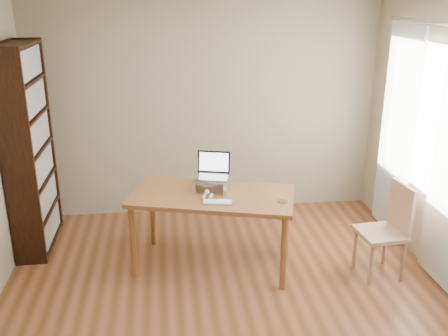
# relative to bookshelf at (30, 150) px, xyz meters

# --- Properties ---
(room) EXTENTS (4.04, 4.54, 2.64)m
(room) POSITION_rel_bookshelf_xyz_m (1.86, -1.54, 0.25)
(room) COLOR #573116
(room) RESTS_ON ground
(bookshelf) EXTENTS (0.30, 0.90, 2.10)m
(bookshelf) POSITION_rel_bookshelf_xyz_m (0.00, 0.00, 0.00)
(bookshelf) COLOR black
(bookshelf) RESTS_ON ground
(curtains) EXTENTS (0.03, 1.90, 2.25)m
(curtains) POSITION_rel_bookshelf_xyz_m (3.75, -0.75, 0.12)
(curtains) COLOR silver
(curtains) RESTS_ON ground
(desk) EXTENTS (1.66, 1.15, 0.75)m
(desk) POSITION_rel_bookshelf_xyz_m (1.77, -0.66, -0.39)
(desk) COLOR brown
(desk) RESTS_ON ground
(laptop_stand) EXTENTS (0.32, 0.25, 0.13)m
(laptop_stand) POSITION_rel_bookshelf_xyz_m (1.77, -0.58, -0.22)
(laptop_stand) COLOR silver
(laptop_stand) RESTS_ON desk
(laptop) EXTENTS (0.36, 0.34, 0.22)m
(laptop) POSITION_rel_bookshelf_xyz_m (1.77, -0.52, -0.11)
(laptop) COLOR silver
(laptop) RESTS_ON laptop_stand
(keyboard) EXTENTS (0.29, 0.16, 0.02)m
(keyboard) POSITION_rel_bookshelf_xyz_m (1.79, -0.88, -0.29)
(keyboard) COLOR silver
(keyboard) RESTS_ON desk
(coaster) EXTENTS (0.09, 0.09, 0.01)m
(coaster) POSITION_rel_bookshelf_xyz_m (2.38, -0.92, -0.30)
(coaster) COLOR brown
(coaster) RESTS_ON desk
(cat) EXTENTS (0.24, 0.48, 0.15)m
(cat) POSITION_rel_bookshelf_xyz_m (1.75, -0.55, -0.24)
(cat) COLOR #4E463D
(cat) RESTS_ON desk
(chair) EXTENTS (0.43, 0.43, 0.90)m
(chair) POSITION_rel_bookshelf_xyz_m (3.36, -1.02, -0.57)
(chair) COLOR tan
(chair) RESTS_ON ground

